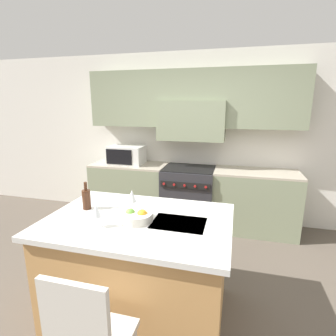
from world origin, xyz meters
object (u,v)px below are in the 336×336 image
Objects in this scene: wine_glass_near at (96,211)px; wine_glass_far at (132,197)px; range_stove at (189,196)px; microwave at (127,155)px; fruit_bowl at (136,216)px; wine_bottle at (86,199)px.

wine_glass_far is at bearing 68.69° from wine_glass_near.
range_stove is at bearing 81.10° from wine_glass_near.
microwave reaches higher than wine_glass_far.
fruit_bowl is (0.97, -2.03, -0.10)m from microwave.
wine_bottle is 1.29× the size of wine_glass_far.
microwave is (-1.05, 0.02, 0.62)m from range_stove.
wine_glass_near is (-0.34, -2.20, 0.61)m from range_stove.
microwave is at bearing 114.91° from wine_glass_far.
wine_glass_near is 0.72× the size of fruit_bowl.
wine_bottle is (0.43, -1.90, -0.04)m from microwave.
range_stove is 1.93m from wine_glass_far.
range_stove is at bearing 87.59° from fruit_bowl.
wine_glass_far reaches higher than range_stove.
microwave reaches higher than range_stove.
wine_glass_near is (0.71, -2.22, -0.00)m from microwave.
wine_glass_near is at bearing -111.31° from wine_glass_far.
range_stove is 2.08m from fruit_bowl.
wine_glass_near is at bearing -98.90° from range_stove.
microwave reaches higher than fruit_bowl.
fruit_bowl is at bearing -92.41° from range_stove.
wine_bottle is at bearing 167.13° from fruit_bowl.
wine_glass_far is at bearing -96.18° from range_stove.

